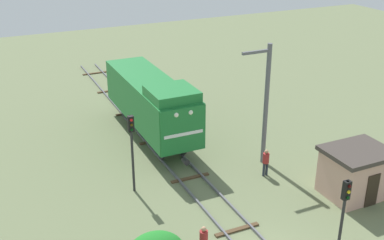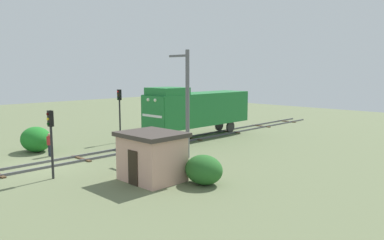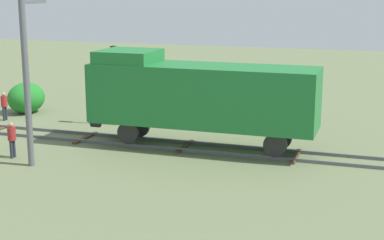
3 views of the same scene
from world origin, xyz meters
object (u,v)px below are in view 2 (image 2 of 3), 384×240
relay_hut (152,156)px  catenary_mast (187,101)px  traffic_signal_mid (119,106)px  worker_by_signal (164,145)px  traffic_signal_near (51,131)px  locomotive (197,108)px  worker_near_track (49,143)px

relay_hut → catenary_mast: bearing=115.8°
traffic_signal_mid → worker_by_signal: size_ratio=2.69×
catenary_mast → worker_by_signal: bearing=-115.8°
traffic_signal_near → traffic_signal_mid: traffic_signal_mid is taller
traffic_signal_near → relay_hut: traffic_signal_near is taller
traffic_signal_mid → locomotive: bearing=61.1°
catenary_mast → relay_hut: (2.56, -5.31, -2.64)m
locomotive → catenary_mast: catenary_mast is taller
traffic_signal_near → relay_hut: 5.88m
catenary_mast → traffic_signal_near: bearing=-100.8°
traffic_signal_mid → worker_near_track: traffic_signal_mid is taller
worker_by_signal → relay_hut: 5.04m
traffic_signal_mid → relay_hut: (10.90, -5.42, -1.76)m
worker_near_track → relay_hut: relay_hut is taller
traffic_signal_mid → worker_by_signal: traffic_signal_mid is taller
traffic_signal_near → worker_near_track: bearing=156.6°
locomotive → relay_hut: (7.50, -11.57, -1.38)m
worker_by_signal → worker_near_track: bearing=-41.0°
locomotive → relay_hut: 13.86m
traffic_signal_mid → worker_by_signal: 8.07m
locomotive → traffic_signal_mid: (-3.40, -6.15, 0.38)m
worker_by_signal → catenary_mast: (0.74, 1.52, 3.04)m
locomotive → worker_by_signal: 9.02m
locomotive → traffic_signal_near: bearing=-78.2°
traffic_signal_near → catenary_mast: catenary_mast is taller
relay_hut → locomotive: bearing=122.9°
locomotive → worker_near_track: size_ratio=6.82×
traffic_signal_near → catenary_mast: size_ratio=0.52×
traffic_signal_near → relay_hut: bearing=41.3°
locomotive → worker_by_signal: locomotive is taller
worker_near_track → relay_hut: 10.00m
traffic_signal_mid → catenary_mast: (8.34, -0.11, 0.88)m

